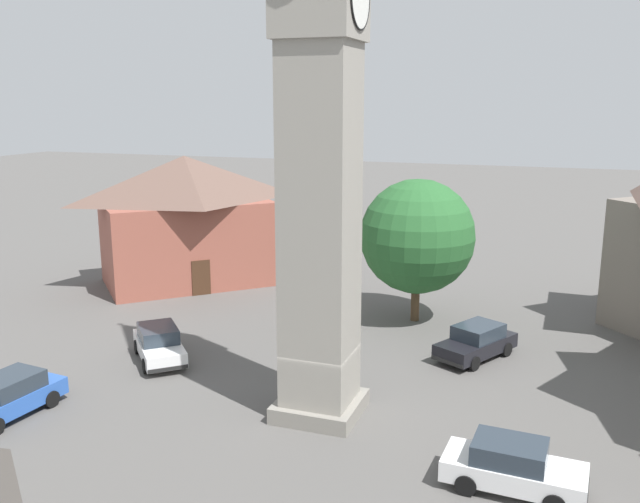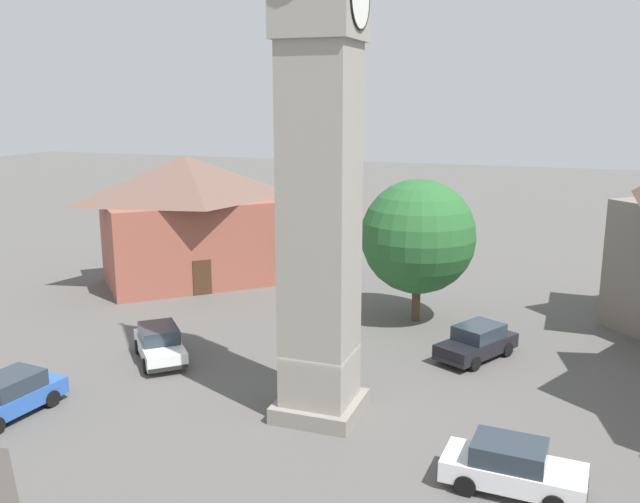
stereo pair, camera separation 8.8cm
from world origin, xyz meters
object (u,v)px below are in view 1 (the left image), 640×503
Objects in this scene: car_silver_kerb at (476,342)px; building_shop_left at (187,219)px; car_red_corner at (513,466)px; car_black_far at (9,396)px; clock_tower at (320,32)px; tree at (417,236)px; car_blue_kerb at (159,344)px.

building_shop_left is (6.91, 18.70, 3.31)m from car_silver_kerb.
car_black_far is (-1.22, 17.66, 0.00)m from car_red_corner.
car_silver_kerb is at bearing -31.83° from clock_tower.
building_shop_left is at bearing 44.08° from clock_tower.
building_shop_left is (17.25, 21.04, 3.31)m from car_red_corner.
clock_tower is at bearing -135.92° from building_shop_left.
car_black_far is at bearing 127.06° from car_silver_kerb.
tree is (11.88, -1.00, -8.97)m from clock_tower.
clock_tower reaches higher than car_red_corner.
car_blue_kerb is 0.56× the size of tree.
tree is at bearing -45.44° from car_blue_kerb.
car_blue_kerb is 6.88m from car_black_far.
building_shop_left reaches higher than car_black_far.
car_black_far is 19.06m from building_shop_left.
car_blue_kerb is 16.41m from car_red_corner.
car_red_corner is 27.41m from building_shop_left.
tree is (15.88, -11.62, 3.72)m from car_black_far.
car_black_far is 0.58× the size of tree.
clock_tower is 17.02m from car_black_far.
car_blue_kerb is at bearing -155.15° from building_shop_left.
clock_tower is 5.48× the size of car_blue_kerb.
clock_tower is at bearing 148.17° from car_silver_kerb.
tree is at bearing 22.40° from car_red_corner.
car_silver_kerb is at bearing -110.27° from building_shop_left.
car_black_far is 20.02m from tree.
car_red_corner is at bearing -157.60° from tree.
car_black_far is at bearing 143.81° from tree.
car_black_far is at bearing 110.65° from clock_tower.
car_black_far is at bearing 93.95° from car_red_corner.
car_red_corner is 16.28m from tree.
car_black_far is 0.36× the size of building_shop_left.
building_shop_left is (14.46, 14.01, -9.38)m from clock_tower.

